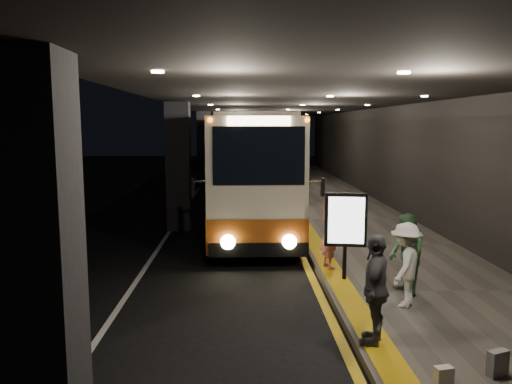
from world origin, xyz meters
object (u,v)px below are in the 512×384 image
object	(u,v)px
coach_second	(246,155)
coach_third	(246,145)
bag_polka	(498,363)
passenger_waiting_white	(406,265)
passenger_waiting_grey	(376,289)
passenger_boarding	(329,234)
stanchion_post	(344,256)
passenger_waiting_green	(406,255)
info_sign	(346,221)
bag_plain	(443,377)
coach_main	(253,174)

from	to	relation	value
coach_second	coach_third	size ratio (longest dim) A/B	1.03
bag_polka	passenger_waiting_white	bearing A→B (deg)	98.92
passenger_waiting_white	passenger_waiting_grey	bearing A→B (deg)	1.08
passenger_boarding	bag_polka	size ratio (longest dim) A/B	4.59
passenger_boarding	stanchion_post	size ratio (longest dim) A/B	1.60
passenger_waiting_white	passenger_waiting_grey	world-z (taller)	passenger_waiting_grey
passenger_waiting_green	passenger_waiting_grey	distance (m)	2.56
stanchion_post	info_sign	bearing A→B (deg)	-73.00
stanchion_post	coach_second	bearing A→B (deg)	96.32
passenger_waiting_white	stanchion_post	xyz separation A→B (m)	(-0.84, 1.74, -0.29)
passenger_boarding	bag_plain	world-z (taller)	passenger_boarding
coach_second	bag_polka	bearing A→B (deg)	-79.28
coach_second	info_sign	world-z (taller)	coach_second
coach_third	passenger_waiting_white	xyz separation A→B (m)	(2.72, -35.30, -0.84)
coach_third	passenger_waiting_grey	distance (m)	36.97
passenger_boarding	info_sign	size ratio (longest dim) A/B	0.85
bag_plain	coach_third	bearing A→B (deg)	93.38
passenger_boarding	info_sign	distance (m)	1.07
coach_main	stanchion_post	size ratio (longest dim) A/B	11.73
bag_polka	info_sign	distance (m)	4.73
bag_plain	stanchion_post	bearing A→B (deg)	94.54
coach_main	passenger_waiting_grey	size ratio (longest dim) A/B	6.88
passenger_waiting_green	passenger_waiting_grey	xyz separation A→B (m)	(-1.24, -2.25, 0.05)
coach_third	bag_plain	bearing A→B (deg)	-86.40
passenger_boarding	passenger_waiting_green	bearing A→B (deg)	-165.25
passenger_waiting_grey	bag_polka	bearing A→B (deg)	75.50
coach_main	passenger_boarding	bearing A→B (deg)	-74.58
passenger_boarding	coach_second	bearing A→B (deg)	-11.17
bag_polka	bag_plain	size ratio (longest dim) A/B	1.26
info_sign	coach_third	bearing A→B (deg)	101.78
coach_second	coach_third	distance (m)	15.25
coach_third	info_sign	xyz separation A→B (m)	(1.90, -33.61, -0.32)
coach_main	bag_polka	distance (m)	12.17
bag_polka	passenger_waiting_green	bearing A→B (deg)	93.59
bag_plain	passenger_waiting_white	bearing A→B (deg)	81.36
passenger_boarding	passenger_waiting_grey	xyz separation A→B (m)	(0.00, -4.23, 0.06)
bag_polka	stanchion_post	bearing A→B (deg)	105.83
coach_second	info_sign	xyz separation A→B (m)	(2.04, -18.36, -0.36)
passenger_waiting_white	bag_plain	distance (m)	3.13
passenger_boarding	info_sign	bearing A→B (deg)	174.97
coach_second	stanchion_post	size ratio (longest dim) A/B	11.71
info_sign	passenger_waiting_white	bearing A→B (deg)	-55.46
bag_polka	bag_plain	xyz separation A→B (m)	(-0.89, -0.30, -0.04)
coach_third	coach_main	bearing A→B (deg)	-89.79
passenger_waiting_white	coach_main	bearing A→B (deg)	-129.74
bag_polka	coach_third	bearing A→B (deg)	94.73
passenger_waiting_white	bag_polka	xyz separation A→B (m)	(0.43, -2.73, -0.64)
passenger_waiting_white	bag_polka	distance (m)	2.83
coach_third	info_sign	size ratio (longest dim) A/B	6.04
info_sign	passenger_boarding	bearing A→B (deg)	110.72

